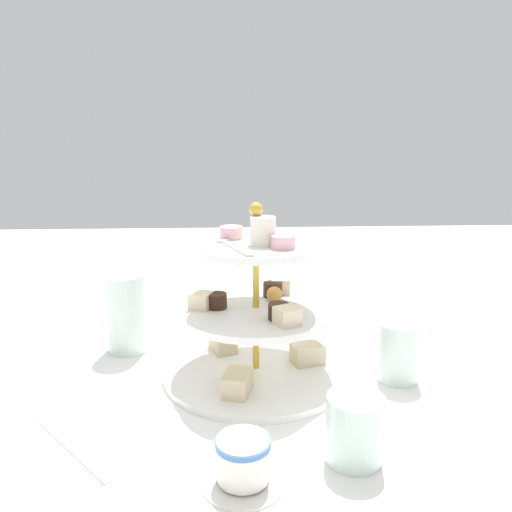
{
  "coord_description": "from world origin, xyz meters",
  "views": [
    {
      "loc": [
        0.7,
        -0.03,
        0.36
      ],
      "look_at": [
        0.0,
        0.0,
        0.18
      ],
      "focal_mm": 35.23,
      "sensor_mm": 36.0,
      "label": 1
    }
  ],
  "objects_px": {
    "teacup_with_saucer": "(243,462)",
    "water_glass_mid_back": "(398,351)",
    "water_glass_tall_right": "(126,313)",
    "tiered_serving_stand": "(256,323)",
    "butter_knife_left": "(285,310)",
    "butter_knife_right": "(73,446)",
    "water_glass_short_left": "(354,429)"
  },
  "relations": [
    {
      "from": "teacup_with_saucer",
      "to": "water_glass_mid_back",
      "type": "bearing_deg",
      "value": 132.79
    },
    {
      "from": "water_glass_short_left",
      "to": "teacup_with_saucer",
      "type": "bearing_deg",
      "value": -75.37
    },
    {
      "from": "water_glass_tall_right",
      "to": "teacup_with_saucer",
      "type": "height_order",
      "value": "water_glass_tall_right"
    },
    {
      "from": "water_glass_tall_right",
      "to": "water_glass_short_left",
      "type": "relative_size",
      "value": 1.69
    },
    {
      "from": "tiered_serving_stand",
      "to": "water_glass_tall_right",
      "type": "relative_size",
      "value": 2.15
    },
    {
      "from": "water_glass_short_left",
      "to": "butter_knife_left",
      "type": "bearing_deg",
      "value": -176.95
    },
    {
      "from": "tiered_serving_stand",
      "to": "water_glass_tall_right",
      "type": "xyz_separation_m",
      "value": [
        -0.1,
        -0.21,
        -0.02
      ]
    },
    {
      "from": "butter_knife_right",
      "to": "teacup_with_saucer",
      "type": "bearing_deg",
      "value": 28.15
    },
    {
      "from": "butter_knife_left",
      "to": "water_glass_mid_back",
      "type": "relative_size",
      "value": 1.92
    },
    {
      "from": "butter_knife_left",
      "to": "butter_knife_right",
      "type": "distance_m",
      "value": 0.54
    },
    {
      "from": "butter_knife_right",
      "to": "water_glass_mid_back",
      "type": "xyz_separation_m",
      "value": [
        -0.15,
        0.43,
        0.04
      ]
    },
    {
      "from": "water_glass_tall_right",
      "to": "butter_knife_right",
      "type": "relative_size",
      "value": 0.77
    },
    {
      "from": "tiered_serving_stand",
      "to": "butter_knife_left",
      "type": "xyz_separation_m",
      "value": [
        -0.27,
        0.07,
        -0.08
      ]
    },
    {
      "from": "water_glass_short_left",
      "to": "teacup_with_saucer",
      "type": "relative_size",
      "value": 0.86
    },
    {
      "from": "teacup_with_saucer",
      "to": "water_glass_mid_back",
      "type": "distance_m",
      "value": 0.32
    },
    {
      "from": "water_glass_short_left",
      "to": "butter_knife_right",
      "type": "height_order",
      "value": "water_glass_short_left"
    },
    {
      "from": "tiered_serving_stand",
      "to": "water_glass_tall_right",
      "type": "bearing_deg",
      "value": -114.86
    },
    {
      "from": "butter_knife_left",
      "to": "water_glass_short_left",
      "type": "bearing_deg",
      "value": 109.03
    },
    {
      "from": "tiered_serving_stand",
      "to": "water_glass_mid_back",
      "type": "height_order",
      "value": "tiered_serving_stand"
    },
    {
      "from": "water_glass_short_left",
      "to": "butter_knife_right",
      "type": "relative_size",
      "value": 0.45
    },
    {
      "from": "teacup_with_saucer",
      "to": "butter_knife_right",
      "type": "distance_m",
      "value": 0.21
    },
    {
      "from": "teacup_with_saucer",
      "to": "butter_knife_left",
      "type": "bearing_deg",
      "value": 169.23
    },
    {
      "from": "butter_knife_right",
      "to": "water_glass_mid_back",
      "type": "relative_size",
      "value": 1.92
    },
    {
      "from": "teacup_with_saucer",
      "to": "water_glass_mid_back",
      "type": "relative_size",
      "value": 1.02
    },
    {
      "from": "water_glass_short_left",
      "to": "butter_knife_left",
      "type": "relative_size",
      "value": 0.45
    },
    {
      "from": "butter_knife_left",
      "to": "butter_knife_right",
      "type": "xyz_separation_m",
      "value": [
        0.45,
        -0.3,
        0.0
      ]
    },
    {
      "from": "teacup_with_saucer",
      "to": "butter_knife_left",
      "type": "height_order",
      "value": "teacup_with_saucer"
    },
    {
      "from": "tiered_serving_stand",
      "to": "butter_knife_left",
      "type": "bearing_deg",
      "value": 165.07
    },
    {
      "from": "tiered_serving_stand",
      "to": "teacup_with_saucer",
      "type": "relative_size",
      "value": 3.13
    },
    {
      "from": "water_glass_tall_right",
      "to": "butter_knife_left",
      "type": "relative_size",
      "value": 0.77
    },
    {
      "from": "water_glass_tall_right",
      "to": "tiered_serving_stand",
      "type": "bearing_deg",
      "value": 65.14
    },
    {
      "from": "tiered_serving_stand",
      "to": "water_glass_short_left",
      "type": "relative_size",
      "value": 3.65
    }
  ]
}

